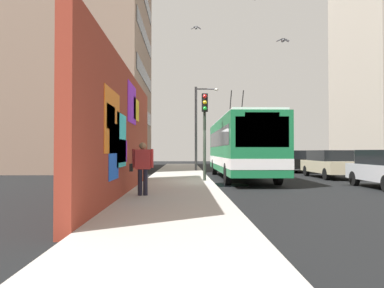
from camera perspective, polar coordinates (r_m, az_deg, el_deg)
ground_plane at (r=17.50m, az=3.11°, el=-6.09°), size 80.00×80.00×0.00m
sidewalk_slab at (r=17.45m, az=-2.17°, el=-5.86°), size 48.00×3.20×0.15m
graffiti_wall at (r=13.06m, az=-10.19°, el=1.75°), size 13.04×0.32×4.33m
building_far_left at (r=32.61m, az=-15.70°, el=15.15°), size 12.38×9.46×21.25m
city_bus at (r=20.98m, az=7.32°, el=-0.23°), size 11.72×2.56×5.09m
parked_car_champagne at (r=22.99m, az=20.02°, el=-2.75°), size 4.94×1.82×1.58m
parked_car_black at (r=28.82m, az=15.58°, el=-2.43°), size 4.64×1.90×1.58m
pedestrian_near_wall at (r=11.86m, az=-7.50°, el=-3.07°), size 0.22×0.74×1.65m
traffic_light at (r=17.63m, az=1.92°, el=3.38°), size 0.49×0.28×4.08m
street_lamp at (r=27.37m, az=1.03°, el=3.35°), size 0.44×1.71×6.04m
flying_pigeons at (r=17.65m, az=7.34°, el=17.58°), size 6.48×4.16×1.93m
curbside_puddle at (r=17.21m, az=5.20°, el=-6.17°), size 2.03×2.03×0.00m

